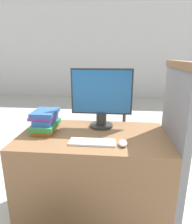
{
  "coord_description": "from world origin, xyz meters",
  "views": [
    {
      "loc": [
        0.16,
        -1.11,
        1.34
      ],
      "look_at": [
        0.03,
        0.3,
        0.93
      ],
      "focal_mm": 32.0,
      "sensor_mm": 36.0,
      "label": 1
    }
  ],
  "objects_px": {
    "mouse": "(123,143)",
    "book_stack": "(45,121)",
    "monitor": "(102,98)",
    "keyboard": "(92,142)",
    "far_chair": "(114,103)"
  },
  "relations": [
    {
      "from": "book_stack",
      "to": "far_chair",
      "type": "relative_size",
      "value": 0.31
    },
    {
      "from": "monitor",
      "to": "keyboard",
      "type": "height_order",
      "value": "monitor"
    },
    {
      "from": "monitor",
      "to": "mouse",
      "type": "relative_size",
      "value": 5.28
    },
    {
      "from": "book_stack",
      "to": "keyboard",
      "type": "bearing_deg",
      "value": -26.54
    },
    {
      "from": "book_stack",
      "to": "monitor",
      "type": "bearing_deg",
      "value": 17.64
    },
    {
      "from": "keyboard",
      "to": "far_chair",
      "type": "distance_m",
      "value": 2.26
    },
    {
      "from": "mouse",
      "to": "book_stack",
      "type": "xyz_separation_m",
      "value": [
        -0.62,
        0.22,
        0.07
      ]
    },
    {
      "from": "monitor",
      "to": "far_chair",
      "type": "height_order",
      "value": "monitor"
    },
    {
      "from": "far_chair",
      "to": "book_stack",
      "type": "bearing_deg",
      "value": -51.46
    },
    {
      "from": "mouse",
      "to": "book_stack",
      "type": "relative_size",
      "value": 0.35
    },
    {
      "from": "book_stack",
      "to": "far_chair",
      "type": "height_order",
      "value": "far_chair"
    },
    {
      "from": "mouse",
      "to": "book_stack",
      "type": "bearing_deg",
      "value": 160.57
    },
    {
      "from": "monitor",
      "to": "book_stack",
      "type": "bearing_deg",
      "value": -162.36
    },
    {
      "from": "monitor",
      "to": "book_stack",
      "type": "xyz_separation_m",
      "value": [
        -0.45,
        -0.14,
        -0.17
      ]
    },
    {
      "from": "mouse",
      "to": "far_chair",
      "type": "height_order",
      "value": "far_chair"
    }
  ]
}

